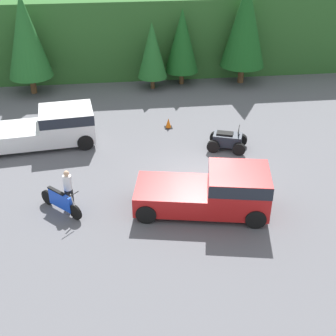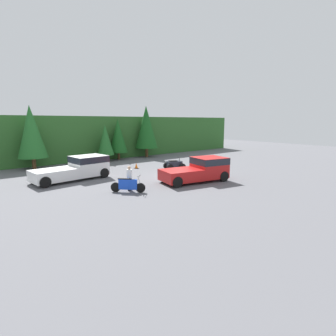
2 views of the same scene
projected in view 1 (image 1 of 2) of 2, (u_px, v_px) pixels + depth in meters
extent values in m
plane|color=#5B5B60|center=(200.00, 179.00, 21.02)|extent=(80.00, 80.00, 0.00)
cube|color=#2D6028|center=(161.00, 31.00, 33.37)|extent=(44.00, 6.00, 5.23)
cylinder|color=brown|center=(33.00, 85.00, 29.82)|extent=(0.37, 0.37, 1.12)
cone|color=#236628|center=(26.00, 36.00, 28.24)|extent=(2.73, 2.73, 5.09)
cylinder|color=brown|center=(153.00, 83.00, 30.61)|extent=(0.26, 0.26, 0.78)
cone|color=#236628|center=(152.00, 50.00, 29.52)|extent=(1.90, 1.90, 3.54)
cylinder|color=brown|center=(182.00, 77.00, 31.32)|extent=(0.30, 0.30, 0.89)
cone|color=#19561E|center=(182.00, 40.00, 30.06)|extent=(2.18, 2.18, 4.06)
cylinder|color=brown|center=(241.00, 74.00, 31.47)|extent=(0.40, 0.40, 1.19)
cone|color=#19561E|center=(245.00, 24.00, 29.79)|extent=(2.92, 2.92, 5.43)
cube|color=red|center=(238.00, 190.00, 18.43)|extent=(2.75, 2.61, 1.60)
cube|color=#1E232D|center=(239.00, 178.00, 18.16)|extent=(2.77, 2.63, 0.51)
cube|color=red|center=(172.00, 195.00, 18.79)|extent=(3.26, 2.71, 0.83)
cylinder|color=black|center=(251.00, 189.00, 19.57)|extent=(0.85, 0.43, 0.81)
cylinder|color=black|center=(256.00, 218.00, 17.83)|extent=(0.85, 0.43, 0.81)
cylinder|color=black|center=(152.00, 185.00, 19.84)|extent=(0.85, 0.43, 0.81)
cylinder|color=black|center=(146.00, 213.00, 18.10)|extent=(0.85, 0.43, 0.81)
cube|color=white|center=(67.00, 124.00, 23.66)|extent=(2.84, 2.46, 1.60)
cube|color=#1E232D|center=(66.00, 114.00, 23.40)|extent=(2.86, 2.48, 0.51)
cube|color=white|center=(9.00, 136.00, 23.29)|extent=(3.42, 2.52, 0.83)
cylinder|color=black|center=(82.00, 125.00, 24.98)|extent=(0.83, 0.36, 0.81)
cylinder|color=black|center=(85.00, 142.00, 23.28)|extent=(0.83, 0.36, 0.81)
cylinder|color=black|center=(75.00, 212.00, 18.31)|extent=(0.53, 0.53, 0.65)
cylinder|color=black|center=(48.00, 197.00, 19.20)|extent=(0.53, 0.53, 0.65)
cube|color=blue|center=(61.00, 200.00, 18.64)|extent=(0.99, 0.99, 0.68)
cylinder|color=#B7B7BC|center=(74.00, 203.00, 18.13)|extent=(0.25, 0.24, 0.78)
cylinder|color=black|center=(72.00, 195.00, 17.92)|extent=(0.45, 0.45, 0.04)
cube|color=black|center=(56.00, 191.00, 18.56)|extent=(0.74, 0.74, 0.06)
cylinder|color=black|center=(241.00, 140.00, 23.69)|extent=(0.66, 0.42, 0.63)
cylinder|color=black|center=(239.00, 149.00, 22.83)|extent=(0.66, 0.42, 0.63)
cylinder|color=black|center=(216.00, 137.00, 23.93)|extent=(0.66, 0.42, 0.63)
cylinder|color=black|center=(213.00, 146.00, 23.07)|extent=(0.66, 0.42, 0.63)
cube|color=#1E232D|center=(227.00, 139.00, 23.28)|extent=(1.58, 1.22, 0.57)
cylinder|color=black|center=(238.00, 132.00, 22.94)|extent=(0.06, 0.06, 0.35)
cylinder|color=black|center=(239.00, 129.00, 22.86)|extent=(0.36, 0.92, 0.04)
cube|color=black|center=(225.00, 133.00, 23.14)|extent=(0.91, 0.70, 0.08)
cylinder|color=black|center=(71.00, 197.00, 19.06)|extent=(0.24, 0.24, 0.84)
cylinder|color=black|center=(67.00, 199.00, 18.96)|extent=(0.24, 0.24, 0.84)
cylinder|color=white|center=(67.00, 183.00, 18.64)|extent=(0.48, 0.48, 0.63)
sphere|color=tan|center=(66.00, 173.00, 18.42)|extent=(0.31, 0.31, 0.23)
cube|color=black|center=(168.00, 127.00, 25.63)|extent=(0.42, 0.42, 0.03)
cone|color=orange|center=(168.00, 123.00, 25.50)|extent=(0.32, 0.32, 0.55)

